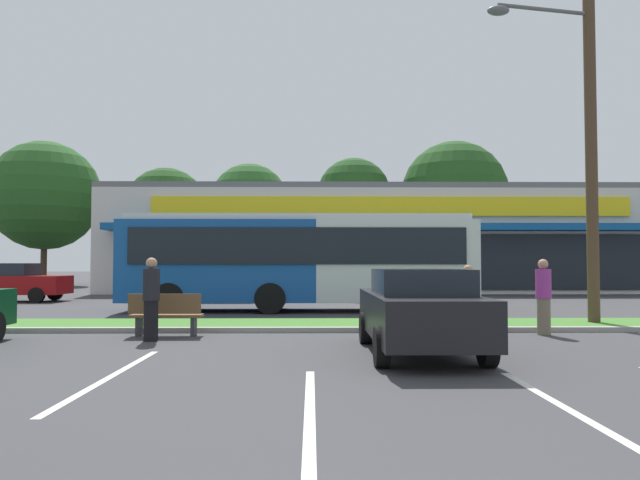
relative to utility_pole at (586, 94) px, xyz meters
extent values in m
cube|color=#427A2D|center=(-6.36, 0.11, -5.94)|extent=(56.00, 2.20, 0.12)
cube|color=#99968C|center=(-6.36, -1.11, -5.94)|extent=(56.00, 0.24, 0.12)
cube|color=silver|center=(-9.99, -6.59, -6.00)|extent=(0.12, 4.80, 0.01)
cube|color=silver|center=(-7.13, -8.67, -6.00)|extent=(0.12, 4.80, 0.01)
cube|color=silver|center=(-4.27, -8.84, -6.00)|extent=(0.12, 4.80, 0.01)
cube|color=beige|center=(-2.90, 22.49, -3.18)|extent=(31.49, 12.55, 5.64)
cube|color=black|center=(-2.90, 16.17, -4.31)|extent=(26.45, 0.08, 2.93)
cube|color=#0F4C8C|center=(-2.90, 15.51, -2.51)|extent=(29.60, 1.40, 0.35)
cube|color=yellow|center=(-2.90, 16.13, -1.38)|extent=(25.19, 0.16, 1.01)
cube|color=slate|center=(-2.90, 22.49, -0.21)|extent=(31.49, 12.55, 0.30)
cylinder|color=#473323|center=(-26.73, 29.01, -4.19)|extent=(0.44, 0.44, 3.62)
sphere|color=#23511E|center=(-26.73, 29.01, 0.61)|extent=(7.98, 7.98, 7.98)
cylinder|color=#473323|center=(-18.66, 32.40, -4.24)|extent=(0.44, 0.44, 3.52)
sphere|color=#1E4719|center=(-18.66, 32.40, -0.04)|extent=(6.49, 6.49, 6.49)
cylinder|color=#473323|center=(-11.67, 28.70, -4.05)|extent=(0.44, 0.44, 3.90)
sphere|color=#23511E|center=(-11.67, 28.70, 0.05)|extent=(5.76, 5.76, 5.76)
cylinder|color=#473323|center=(-3.84, 31.03, -3.60)|extent=(0.44, 0.44, 4.81)
sphere|color=#1E4719|center=(-3.84, 31.03, 0.94)|extent=(5.68, 5.68, 5.68)
cylinder|color=#473323|center=(3.95, 30.92, -4.05)|extent=(0.44, 0.44, 3.91)
sphere|color=#1E4719|center=(3.95, 30.92, 0.97)|extent=(8.19, 8.19, 8.19)
cylinder|color=#4C3826|center=(0.13, 0.03, -0.36)|extent=(0.30, 0.30, 11.30)
cylinder|color=#59595B|center=(-1.15, -0.24, 2.13)|extent=(2.57, 0.63, 0.10)
ellipsoid|color=#59595B|center=(-2.42, -0.51, 1.98)|extent=(0.56, 0.32, 0.24)
cube|color=#144793|center=(-10.21, 5.22, -4.30)|extent=(6.49, 2.56, 2.70)
cube|color=silver|center=(-4.32, 5.21, -4.30)|extent=(5.31, 2.56, 2.70)
cube|color=silver|center=(-7.56, 5.21, -2.85)|extent=(11.32, 2.32, 0.20)
cube|color=black|center=(-7.56, 3.91, -3.82)|extent=(10.84, 0.08, 1.19)
cube|color=black|center=(-1.64, 5.20, -3.98)|extent=(0.06, 2.17, 1.51)
cylinder|color=black|center=(-3.43, 6.38, -5.50)|extent=(1.00, 0.30, 1.00)
cylinder|color=black|center=(-3.44, 4.03, -5.50)|extent=(1.00, 0.30, 1.00)
cylinder|color=black|center=(-8.44, 6.39, -5.50)|extent=(1.00, 0.30, 1.00)
cylinder|color=black|center=(-8.44, 4.04, -5.50)|extent=(1.00, 0.30, 1.00)
cylinder|color=black|center=(-11.68, 6.39, -5.50)|extent=(1.00, 0.30, 1.00)
cylinder|color=black|center=(-11.68, 4.05, -5.50)|extent=(1.00, 0.30, 1.00)
cube|color=brown|center=(-10.36, -1.77, -5.55)|extent=(1.60, 0.45, 0.06)
cube|color=brown|center=(-10.36, -1.97, -5.27)|extent=(1.60, 0.06, 0.44)
cube|color=#333338|center=(-9.75, -1.77, -5.78)|extent=(0.08, 0.36, 0.45)
cube|color=#333338|center=(-10.97, -1.77, -5.78)|extent=(0.08, 0.36, 0.45)
cube|color=slate|center=(-10.46, 10.54, -5.36)|extent=(4.35, 1.85, 0.64)
cube|color=black|center=(-10.68, 10.54, -4.83)|extent=(1.96, 1.63, 0.43)
cylinder|color=black|center=(-9.11, 11.41, -5.68)|extent=(0.64, 0.22, 0.64)
cylinder|color=black|center=(-9.11, 9.66, -5.68)|extent=(0.64, 0.22, 0.64)
cylinder|color=black|center=(-11.81, 11.41, -5.68)|extent=(0.64, 0.22, 0.64)
cylinder|color=black|center=(-11.81, 9.66, -5.68)|extent=(0.64, 0.22, 0.64)
cube|color=slate|center=(-3.25, 10.55, -5.36)|extent=(4.33, 1.76, 0.65)
cube|color=black|center=(-3.46, 10.55, -4.79)|extent=(1.95, 1.54, 0.49)
cylinder|color=black|center=(-1.90, 11.38, -5.68)|extent=(0.64, 0.22, 0.64)
cylinder|color=black|center=(-1.90, 9.71, -5.68)|extent=(0.64, 0.22, 0.64)
cylinder|color=black|center=(-4.59, 11.38, -5.68)|extent=(0.64, 0.22, 0.64)
cylinder|color=black|center=(-4.59, 9.71, -5.68)|extent=(0.64, 0.22, 0.64)
cube|color=maroon|center=(-19.71, 10.47, -5.30)|extent=(4.21, 1.88, 0.78)
cube|color=black|center=(-19.92, 10.47, -4.64)|extent=(1.89, 1.66, 0.53)
cylinder|color=black|center=(-18.41, 11.36, -5.68)|extent=(0.64, 0.22, 0.64)
cylinder|color=black|center=(-18.41, 9.57, -5.68)|extent=(0.64, 0.22, 0.64)
cube|color=black|center=(-5.20, -4.54, -5.30)|extent=(1.74, 4.52, 0.76)
cube|color=black|center=(-5.20, -4.76, -4.70)|extent=(1.53, 2.03, 0.44)
cylinder|color=black|center=(-6.02, -3.14, -5.68)|extent=(0.22, 0.64, 0.64)
cylinder|color=black|center=(-4.37, -3.14, -5.68)|extent=(0.22, 0.64, 0.64)
cylinder|color=black|center=(-6.02, -5.94, -5.68)|extent=(0.22, 0.64, 0.64)
cylinder|color=black|center=(-4.37, -5.94, -5.68)|extent=(0.22, 0.64, 0.64)
cylinder|color=black|center=(-3.51, -1.52, -5.62)|extent=(0.27, 0.27, 0.77)
cylinder|color=#264C99|center=(-3.51, -1.52, -4.93)|extent=(0.32, 0.32, 0.61)
sphere|color=tan|center=(-3.51, -1.52, -4.52)|extent=(0.21, 0.21, 0.21)
cylinder|color=#726651|center=(-1.85, -1.72, -5.59)|extent=(0.29, 0.29, 0.83)
cylinder|color=#99338C|center=(-1.85, -1.72, -4.84)|extent=(0.35, 0.35, 0.66)
sphere|color=tan|center=(-1.85, -1.72, -4.40)|extent=(0.23, 0.23, 0.23)
cylinder|color=black|center=(-10.48, -2.66, -5.58)|extent=(0.30, 0.30, 0.84)
cylinder|color=black|center=(-10.48, -2.66, -4.83)|extent=(0.35, 0.35, 0.67)
sphere|color=tan|center=(-10.48, -2.66, -4.38)|extent=(0.23, 0.23, 0.23)
camera|label=1|loc=(-7.12, -15.35, -4.38)|focal=33.83mm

